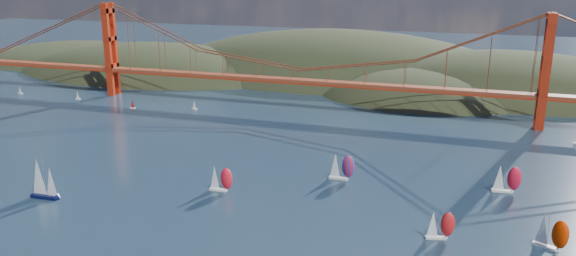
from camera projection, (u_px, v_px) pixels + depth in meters
The scene contains 12 objects.
headlands at pixel (405, 99), 387.14m from camera, with size 725.00×225.00×96.00m.
bridge at pixel (298, 51), 299.51m from camera, with size 552.00×12.00×55.00m.
sloop_navy at pixel (42, 179), 187.05m from camera, with size 10.00×5.79×15.38m.
racer_0 at pixel (220, 178), 193.53m from camera, with size 8.54×3.48×9.83m.
racer_1 at pixel (440, 225), 159.03m from camera, with size 8.31×4.78×9.31m.
racer_2 at pixel (551, 232), 153.29m from camera, with size 9.30×6.99×10.50m.
racer_3 at pixel (506, 178), 192.22m from camera, with size 9.46×4.16×10.74m.
racer_rwb at pixel (341, 166), 204.03m from camera, with size 9.35×3.78×10.78m.
distant_boat_0 at pixel (20, 90), 345.49m from camera, with size 3.00×2.00×4.70m.
distant_boat_1 at pixel (78, 95), 331.21m from camera, with size 3.00×2.00×4.70m.
distant_boat_2 at pixel (132, 104), 309.20m from camera, with size 3.00×2.00×4.70m.
distant_boat_3 at pixel (194, 105), 307.60m from camera, with size 3.00×2.00×4.70m.
Camera 1 is at (87.95, -105.72, 74.34)m, focal length 35.00 mm.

